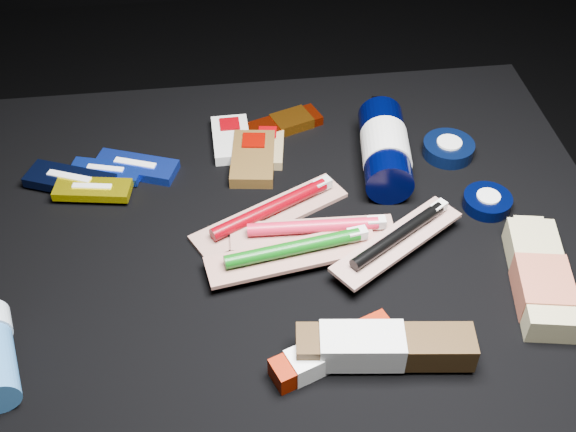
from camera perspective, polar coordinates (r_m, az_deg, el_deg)
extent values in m
plane|color=black|center=(1.36, -0.59, -13.14)|extent=(3.00, 3.00, 0.00)
cube|color=black|center=(1.20, -0.66, -7.97)|extent=(0.98, 0.78, 0.40)
cube|color=#152FB0|center=(1.17, -11.94, 3.82)|extent=(0.14, 0.09, 0.02)
cube|color=white|center=(1.17, -11.94, 3.85)|extent=(0.07, 0.04, 0.02)
cube|color=#1331B7|center=(1.17, -14.18, 3.43)|extent=(0.12, 0.07, 0.01)
cube|color=silver|center=(1.17, -14.18, 3.46)|extent=(0.06, 0.03, 0.01)
cube|color=black|center=(1.16, -16.83, 2.71)|extent=(0.14, 0.10, 0.02)
cube|color=silver|center=(1.16, -16.84, 2.74)|extent=(0.07, 0.04, 0.02)
cube|color=#D5C108|center=(1.13, -15.17, 2.03)|extent=(0.12, 0.06, 0.01)
cube|color=silver|center=(1.13, -15.18, 2.06)|extent=(0.06, 0.02, 0.02)
cube|color=#513817|center=(1.16, -2.79, 4.56)|extent=(0.08, 0.13, 0.02)
cube|color=#610400|center=(1.18, -2.71, 5.62)|extent=(0.04, 0.04, 0.02)
cube|color=silver|center=(1.20, -4.50, 6.06)|extent=(0.06, 0.11, 0.02)
cube|color=#660005|center=(1.22, -4.61, 6.94)|extent=(0.03, 0.03, 0.02)
cube|color=#978052|center=(1.18, -1.69, 5.51)|extent=(0.07, 0.11, 0.02)
cube|color=#750004|center=(1.20, -1.63, 6.34)|extent=(0.03, 0.03, 0.02)
cube|color=#681404|center=(1.23, -0.77, 7.14)|extent=(0.16, 0.09, 0.02)
cube|color=#A05510|center=(1.23, 0.29, 7.50)|extent=(0.08, 0.07, 0.02)
cylinder|color=black|center=(1.14, 7.65, 5.29)|extent=(0.10, 0.19, 0.07)
cylinder|color=silver|center=(1.14, 7.71, 5.18)|extent=(0.08, 0.09, 0.07)
cylinder|color=black|center=(1.22, 7.22, 8.30)|extent=(0.03, 0.03, 0.03)
cube|color=black|center=(1.25, 7.10, 8.67)|extent=(0.02, 0.03, 0.02)
cylinder|color=black|center=(1.20, 12.55, 5.22)|extent=(0.08, 0.08, 0.02)
cylinder|color=silver|center=(1.20, 12.56, 5.28)|extent=(0.04, 0.04, 0.03)
cylinder|color=black|center=(1.12, 15.46, 1.10)|extent=(0.07, 0.07, 0.02)
cylinder|color=silver|center=(1.12, 15.48, 1.16)|extent=(0.04, 0.04, 0.02)
cube|color=tan|center=(1.02, 19.28, -4.59)|extent=(0.10, 0.20, 0.04)
cube|color=#AE5840|center=(1.01, 19.50, -5.40)|extent=(0.08, 0.10, 0.04)
cube|color=tan|center=(1.08, 18.40, -0.87)|extent=(0.04, 0.03, 0.03)
cube|color=#B8B1AC|center=(1.07, -1.42, 0.02)|extent=(0.24, 0.16, 0.01)
cylinder|color=#670008|center=(1.06, -1.44, 0.58)|extent=(0.18, 0.11, 0.02)
cube|color=#BBBBB7|center=(1.10, 2.72, 2.54)|extent=(0.03, 0.03, 0.01)
cube|color=#BBB5AE|center=(1.03, 1.96, -1.37)|extent=(0.24, 0.07, 0.01)
cylinder|color=red|center=(1.02, 1.98, -0.83)|extent=(0.19, 0.03, 0.02)
cube|color=silver|center=(1.03, 7.00, -0.51)|extent=(0.03, 0.02, 0.01)
cube|color=beige|center=(0.99, 0.39, -3.10)|extent=(0.25, 0.09, 0.01)
cylinder|color=#084E0C|center=(0.98, 0.40, -2.55)|extent=(0.19, 0.05, 0.02)
cube|color=silver|center=(1.00, 5.49, -1.41)|extent=(0.03, 0.02, 0.01)
cube|color=silver|center=(1.01, 8.62, -2.00)|extent=(0.21, 0.16, 0.01)
cylinder|color=black|center=(1.00, 8.70, -1.50)|extent=(0.15, 0.11, 0.02)
cube|color=silver|center=(1.05, 11.79, 0.68)|extent=(0.03, 0.03, 0.01)
cube|color=#841400|center=(0.90, 3.61, -10.59)|extent=(0.16, 0.09, 0.03)
cube|color=white|center=(0.89, 2.41, -11.09)|extent=(0.09, 0.06, 0.03)
cube|color=#36230F|center=(0.89, 7.66, -10.22)|extent=(0.22, 0.07, 0.04)
cube|color=silver|center=(0.89, 5.84, -10.20)|extent=(0.11, 0.06, 0.04)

